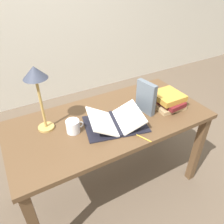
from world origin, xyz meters
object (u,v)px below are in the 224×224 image
(book_standing_upright, at_px, (146,97))
(pencil, at_px, (141,137))
(reading_lamp, at_px, (36,80))
(book_stack_tall, at_px, (167,100))
(open_book, at_px, (115,121))
(coffee_mug, at_px, (73,126))

(book_standing_upright, xyz_separation_m, pencil, (-0.21, -0.24, -0.12))
(reading_lamp, relative_size, pencil, 3.01)
(book_standing_upright, bearing_deg, book_stack_tall, -15.83)
(open_book, relative_size, reading_lamp, 1.06)
(open_book, bearing_deg, reading_lamp, 169.01)
(coffee_mug, bearing_deg, reading_lamp, 139.90)
(open_book, height_order, reading_lamp, reading_lamp)
(book_stack_tall, height_order, reading_lamp, reading_lamp)
(book_stack_tall, relative_size, coffee_mug, 2.23)
(open_book, height_order, book_standing_upright, book_standing_upright)
(coffee_mug, relative_size, pencil, 0.80)
(open_book, height_order, coffee_mug, open_book)
(coffee_mug, bearing_deg, pencil, -36.56)
(pencil, bearing_deg, open_book, 111.68)
(book_standing_upright, height_order, pencil, book_standing_upright)
(open_book, height_order, pencil, open_book)
(book_standing_upright, distance_m, reading_lamp, 0.79)
(coffee_mug, distance_m, pencil, 0.47)
(book_stack_tall, relative_size, pencil, 1.78)
(open_book, relative_size, book_stack_tall, 1.79)
(book_stack_tall, relative_size, reading_lamp, 0.59)
(open_book, xyz_separation_m, pencil, (0.08, -0.20, -0.03))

